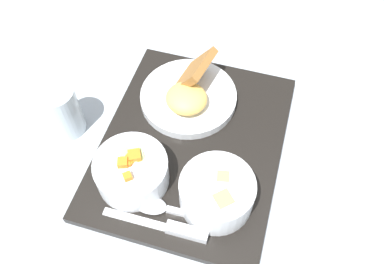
{
  "coord_description": "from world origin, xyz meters",
  "views": [
    {
      "loc": [
        -0.37,
        -0.05,
        0.6
      ],
      "look_at": [
        0.0,
        0.0,
        0.05
      ],
      "focal_mm": 38.0,
      "sensor_mm": 36.0,
      "label": 1
    }
  ],
  "objects_px": {
    "bowl_salad": "(132,170)",
    "bowl_soup": "(217,192)",
    "plate_main": "(189,95)",
    "knife": "(178,229)",
    "spoon": "(165,208)",
    "glass_water": "(63,113)"
  },
  "relations": [
    {
      "from": "bowl_soup",
      "to": "glass_water",
      "type": "xyz_separation_m",
      "value": [
        0.12,
        0.28,
        -0.01
      ]
    },
    {
      "from": "bowl_salad",
      "to": "spoon",
      "type": "xyz_separation_m",
      "value": [
        -0.05,
        -0.06,
        -0.03
      ]
    },
    {
      "from": "bowl_soup",
      "to": "glass_water",
      "type": "distance_m",
      "value": 0.3
    },
    {
      "from": "plate_main",
      "to": "knife",
      "type": "distance_m",
      "value": 0.25
    },
    {
      "from": "knife",
      "to": "spoon",
      "type": "xyz_separation_m",
      "value": [
        0.03,
        0.03,
        -0.0
      ]
    },
    {
      "from": "knife",
      "to": "plate_main",
      "type": "bearing_deg",
      "value": -78.03
    },
    {
      "from": "plate_main",
      "to": "bowl_salad",
      "type": "bearing_deg",
      "value": 158.98
    },
    {
      "from": "plate_main",
      "to": "knife",
      "type": "height_order",
      "value": "plate_main"
    },
    {
      "from": "bowl_soup",
      "to": "spoon",
      "type": "height_order",
      "value": "bowl_soup"
    },
    {
      "from": "bowl_soup",
      "to": "knife",
      "type": "bearing_deg",
      "value": 137.33
    },
    {
      "from": "bowl_soup",
      "to": "plate_main",
      "type": "relative_size",
      "value": 0.66
    },
    {
      "from": "plate_main",
      "to": "knife",
      "type": "xyz_separation_m",
      "value": [
        -0.25,
        -0.02,
        -0.01
      ]
    },
    {
      "from": "bowl_soup",
      "to": "knife",
      "type": "distance_m",
      "value": 0.08
    },
    {
      "from": "plate_main",
      "to": "glass_water",
      "type": "height_order",
      "value": "glass_water"
    },
    {
      "from": "knife",
      "to": "bowl_soup",
      "type": "bearing_deg",
      "value": -124.88
    },
    {
      "from": "bowl_salad",
      "to": "bowl_soup",
      "type": "bearing_deg",
      "value": -98.92
    },
    {
      "from": "bowl_salad",
      "to": "knife",
      "type": "height_order",
      "value": "bowl_salad"
    },
    {
      "from": "bowl_salad",
      "to": "bowl_soup",
      "type": "height_order",
      "value": "bowl_salad"
    },
    {
      "from": "bowl_salad",
      "to": "spoon",
      "type": "relative_size",
      "value": 0.77
    },
    {
      "from": "bowl_salad",
      "to": "plate_main",
      "type": "relative_size",
      "value": 0.66
    },
    {
      "from": "bowl_salad",
      "to": "knife",
      "type": "xyz_separation_m",
      "value": [
        -0.08,
        -0.08,
        -0.02
      ]
    },
    {
      "from": "bowl_salad",
      "to": "plate_main",
      "type": "distance_m",
      "value": 0.18
    }
  ]
}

